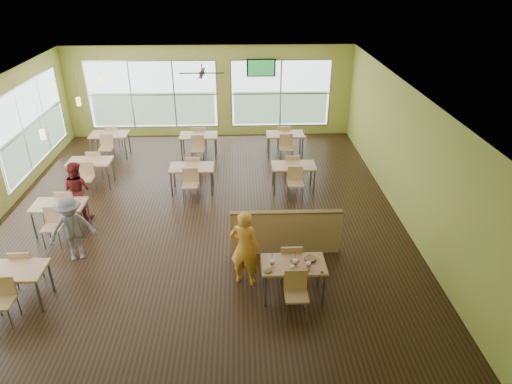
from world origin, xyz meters
TOP-DOWN VIEW (x-y plane):
  - room at (0.00, 0.00)m, footprint 12.00×12.04m
  - window_bays at (-2.65, 3.08)m, footprint 9.24×10.24m
  - main_table at (2.00, -3.00)m, footprint 1.22×1.52m
  - half_wall_divider at (2.00, -1.55)m, footprint 2.40×0.14m
  - dining_tables at (-1.05, 1.71)m, footprint 6.92×8.72m
  - pendant_lights at (-3.20, 0.68)m, footprint 0.11×7.31m
  - ceiling_fan at (-0.00, 3.00)m, footprint 1.25×1.25m
  - tv_backwall at (1.80, 5.90)m, footprint 1.00×0.07m
  - man_plaid at (1.10, -2.56)m, footprint 0.69×0.55m
  - patron_maroon at (-3.00, 0.23)m, footprint 0.88×0.79m
  - patron_grey at (-2.54, -1.60)m, footprint 1.09×0.86m
  - cup_blue at (1.59, -3.05)m, footprint 0.10×0.10m
  - cup_yellow at (1.94, -3.23)m, footprint 0.08×0.08m
  - cup_red_near at (2.02, -3.07)m, footprint 0.10×0.10m
  - cup_red_far at (2.25, -3.14)m, footprint 0.09×0.09m
  - food_basket at (2.33, -2.91)m, footprint 0.23×0.23m
  - ketchup_cup at (2.49, -3.30)m, footprint 0.05×0.05m
  - wrapper_left at (1.50, -3.23)m, footprint 0.17×0.15m
  - wrapper_mid at (2.02, -2.91)m, footprint 0.20×0.18m
  - wrapper_right at (2.20, -3.22)m, footprint 0.15×0.14m

SIDE VIEW (x-z plane):
  - half_wall_divider at x=2.00m, z-range 0.00..1.04m
  - dining_tables at x=-1.05m, z-range 0.20..1.07m
  - main_table at x=2.00m, z-range 0.20..1.07m
  - patron_maroon at x=-3.00m, z-range 0.00..1.48m
  - patron_grey at x=-2.54m, z-range 0.00..1.49m
  - ketchup_cup at x=2.49m, z-range 0.75..0.77m
  - wrapper_right at x=2.20m, z-range 0.75..0.79m
  - wrapper_left at x=1.50m, z-range 0.75..0.79m
  - wrapper_mid at x=2.02m, z-range 0.75..0.80m
  - food_basket at x=2.33m, z-range 0.75..0.81m
  - cup_yellow at x=1.94m, z-range 0.66..0.96m
  - man_plaid at x=1.10m, z-range 0.00..1.64m
  - cup_red_far at x=2.25m, z-range 0.65..0.99m
  - cup_blue at x=1.59m, z-range 0.65..0.99m
  - cup_red_near at x=2.02m, z-range 0.64..1.00m
  - window_bays at x=-2.65m, z-range 0.29..2.66m
  - room at x=0.00m, z-range 0.00..3.20m
  - tv_backwall at x=1.80m, z-range 2.15..2.75m
  - pendant_lights at x=-3.20m, z-range 2.02..2.88m
  - ceiling_fan at x=0.00m, z-range 2.80..3.09m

